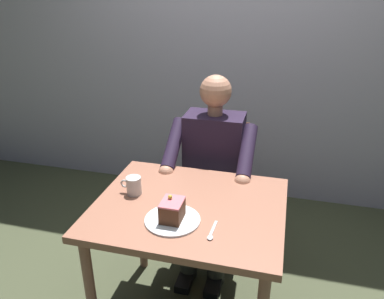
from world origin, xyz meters
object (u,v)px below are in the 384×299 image
Objects in this scene: cake_slice at (172,210)px; dessert_spoon at (212,233)px; seated_person at (211,173)px; coffee_cup at (134,185)px; dining_table at (189,221)px; chair at (216,182)px.

dessert_spoon is at bearing 165.23° from cake_slice.
coffee_cup is (0.30, 0.50, 0.15)m from seated_person.
dessert_spoon is (-0.46, 0.23, -0.04)m from coffee_cup.
seated_person is at bearing -78.07° from dessert_spoon.
chair is at bearing -90.00° from dining_table.
dining_table is 0.22m from cake_slice.
dining_table is 7.78× the size of cake_slice.
dining_table is at bearing 90.00° from chair.
chair reaches higher than coffee_cup.
seated_person is at bearing -90.00° from dining_table.
coffee_cup is (0.26, -0.18, -0.01)m from cake_slice.
seated_person is 8.67× the size of dessert_spoon.
coffee_cup is 0.78× the size of dessert_spoon.
chair is at bearing -114.00° from coffee_cup.
coffee_cup is at bearing -26.83° from dessert_spoon.
chair is 0.80m from coffee_cup.
cake_slice is at bearing 87.45° from chair.
cake_slice is at bearing 75.87° from dining_table.
dessert_spoon is (-0.15, 0.20, 0.10)m from dining_table.
seated_person reaches higher than coffee_cup.
coffee_cup is 0.51m from dessert_spoon.
coffee_cup reaches higher than dessert_spoon.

